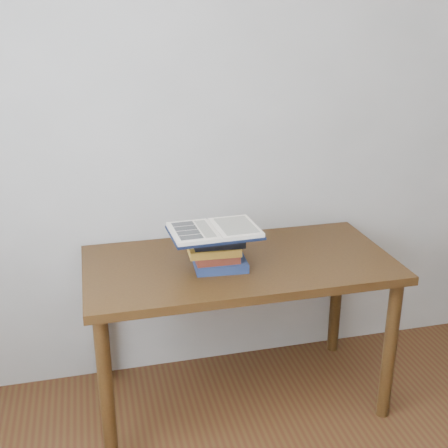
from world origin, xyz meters
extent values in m
cube|color=beige|center=(0.00, 1.75, 1.30)|extent=(3.50, 0.04, 2.60)
cube|color=#412910|center=(-0.10, 1.38, 0.72)|extent=(1.38, 0.69, 0.04)
cylinder|color=#412910|center=(-0.73, 1.09, 0.35)|extent=(0.06, 0.06, 0.70)
cylinder|color=#412910|center=(0.53, 1.09, 0.35)|extent=(0.06, 0.06, 0.70)
cylinder|color=#412910|center=(-0.73, 1.67, 0.35)|extent=(0.06, 0.06, 0.70)
cylinder|color=#412910|center=(0.53, 1.67, 0.35)|extent=(0.06, 0.06, 0.70)
cube|color=#182B4A|center=(-0.20, 1.33, 0.76)|extent=(0.24, 0.19, 0.04)
cube|color=maroon|center=(-0.22, 1.33, 0.79)|extent=(0.19, 0.15, 0.03)
cube|color=#B78E29|center=(-0.23, 1.35, 0.83)|extent=(0.23, 0.18, 0.03)
cube|color=black|center=(-0.21, 1.35, 0.86)|extent=(0.23, 0.15, 0.03)
cube|color=#B78E29|center=(-0.22, 1.35, 0.89)|extent=(0.24, 0.18, 0.03)
cube|color=black|center=(-0.23, 1.33, 0.91)|extent=(0.39, 0.28, 0.01)
cube|color=white|center=(-0.32, 1.32, 0.92)|extent=(0.19, 0.26, 0.02)
cube|color=white|center=(-0.13, 1.33, 0.92)|extent=(0.19, 0.26, 0.02)
cylinder|color=white|center=(-0.23, 1.33, 0.92)|extent=(0.02, 0.25, 0.01)
cube|color=black|center=(-0.35, 1.40, 0.93)|extent=(0.10, 0.05, 0.00)
cube|color=black|center=(-0.35, 1.35, 0.93)|extent=(0.10, 0.05, 0.00)
cube|color=black|center=(-0.34, 1.29, 0.93)|extent=(0.10, 0.05, 0.00)
cube|color=black|center=(-0.34, 1.24, 0.93)|extent=(0.10, 0.05, 0.00)
cube|color=beige|center=(-0.27, 1.32, 0.93)|extent=(0.06, 0.21, 0.00)
cube|color=beige|center=(-0.13, 1.33, 0.93)|extent=(0.15, 0.22, 0.00)
camera|label=1|loc=(-0.72, -0.84, 1.78)|focal=45.00mm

